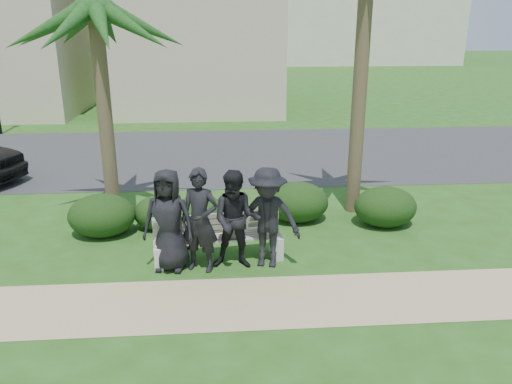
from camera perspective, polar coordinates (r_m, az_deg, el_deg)
ground at (r=9.73m, az=-3.21°, el=-7.07°), size 160.00×160.00×0.00m
footpath at (r=8.14m, az=-2.91°, el=-12.53°), size 30.00×1.60×0.01m
asphalt_street at (r=17.30m, az=-3.80°, el=4.40°), size 160.00×8.00×0.01m
stucco_bldg_right at (r=26.80m, az=-6.49°, el=17.23°), size 8.40×8.40×7.30m
park_bench at (r=9.37m, az=-4.31°, el=-5.63°), size 2.44×0.83×0.83m
man_a at (r=8.94m, az=-9.96°, el=-3.20°), size 1.01×0.76×1.86m
man_b at (r=8.82m, az=-6.43°, el=-3.26°), size 0.80×0.66×1.89m
man_c at (r=8.88m, az=-2.26°, el=-3.22°), size 0.96×0.79×1.82m
man_d at (r=8.93m, az=1.31°, el=-2.96°), size 1.34×0.98×1.86m
hedge_a at (r=10.91m, az=-17.23°, el=-2.43°), size 1.39×1.15×0.91m
hedge_b at (r=11.01m, az=-10.95°, el=-2.20°), size 1.13×0.93×0.74m
hedge_c at (r=10.85m, az=-6.45°, el=-2.23°), size 1.16×0.96×0.76m
hedge_e at (r=11.24m, az=4.78°, el=-1.02°), size 1.39×1.15×0.91m
hedge_f at (r=11.30m, az=14.57°, el=-1.51°), size 1.37×1.13×0.89m
palm_left at (r=11.47m, az=-17.93°, el=18.98°), size 3.00×3.00×5.42m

